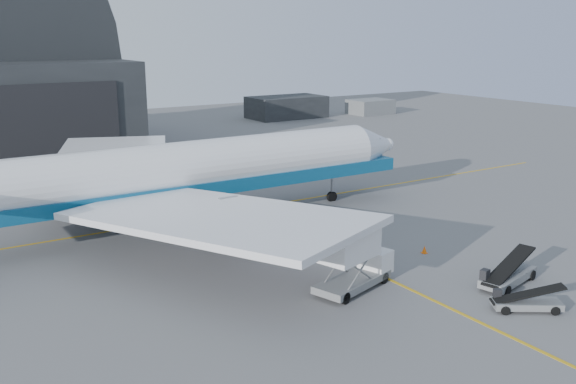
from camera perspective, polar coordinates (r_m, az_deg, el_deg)
ground at (r=42.96m, az=8.83°, el=-7.62°), size 200.00×200.00×0.00m
taxi_lines at (r=52.51m, az=-0.31°, el=-3.38°), size 80.00×42.12×0.02m
distant_bldg_a at (r=121.58m, az=-0.12°, el=6.63°), size 14.00×8.00×4.00m
distant_bldg_b at (r=128.36m, az=7.31°, el=6.91°), size 8.00×6.00×2.80m
airliner at (r=52.80m, az=-10.04°, el=1.64°), size 46.72×45.30×16.39m
catering_truck at (r=40.25m, az=5.75°, el=-5.87°), size 6.34×3.83×4.10m
pushback_tug at (r=49.29m, az=3.44°, el=-3.71°), size 4.74×3.77×1.93m
belt_loader_a at (r=43.62m, az=18.93°, el=-7.03°), size 5.37×2.80×2.00m
belt_loader_b at (r=40.20m, az=20.39°, el=-9.18°), size 3.98×3.26×1.58m
traffic_cone at (r=48.10m, az=12.03°, el=-5.04°), size 0.39×0.39×0.56m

